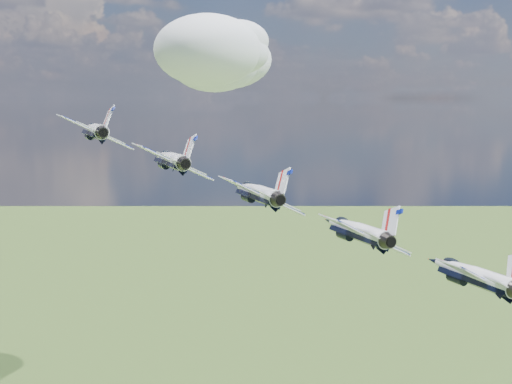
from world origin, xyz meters
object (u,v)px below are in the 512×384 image
object	(u,v)px
jet_2	(256,192)
jet_3	(355,230)
jet_4	(470,274)
jet_0	(94,130)
jet_1	(170,159)

from	to	relation	value
jet_2	jet_3	xyz separation A→B (m)	(9.17, -8.78, -3.38)
jet_2	jet_4	distance (m)	26.27
jet_0	jet_4	distance (m)	52.55
jet_0	jet_2	xyz separation A→B (m)	(18.33, -17.57, -6.76)
jet_0	jet_1	xyz separation A→B (m)	(9.17, -8.78, -3.38)
jet_0	jet_2	world-z (taller)	jet_0
jet_1	jet_4	distance (m)	39.41
jet_3	jet_1	bearing A→B (deg)	128.27
jet_1	jet_2	world-z (taller)	jet_1
jet_1	jet_3	world-z (taller)	jet_1
jet_2	jet_3	world-z (taller)	jet_2
jet_1	jet_3	size ratio (longest dim) A/B	1.00
jet_1	jet_2	size ratio (longest dim) A/B	1.00
jet_0	jet_3	distance (m)	39.41
jet_1	jet_4	size ratio (longest dim) A/B	1.00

